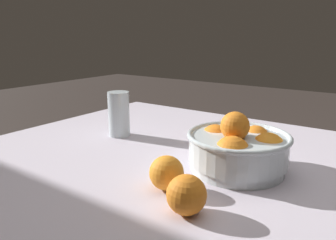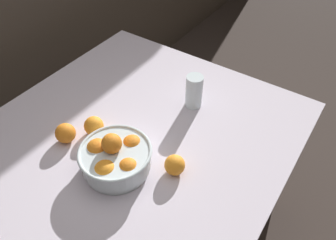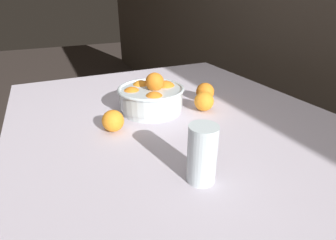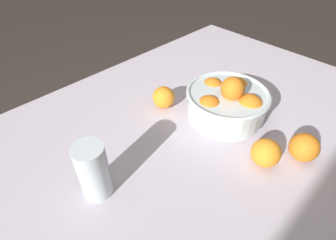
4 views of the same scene
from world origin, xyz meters
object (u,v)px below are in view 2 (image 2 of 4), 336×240
(fruit_bowl, at_px, (116,158))
(orange_loose_aside, at_px, (175,165))
(orange_loose_front, at_px, (94,126))
(orange_loose_near_bowl, at_px, (65,133))
(juice_glass, at_px, (194,93))

(fruit_bowl, xyz_separation_m, orange_loose_aside, (0.10, -0.17, -0.02))
(fruit_bowl, height_order, orange_loose_aside, fruit_bowl)
(fruit_bowl, distance_m, orange_loose_front, 0.20)
(orange_loose_near_bowl, height_order, orange_loose_front, same)
(juice_glass, distance_m, orange_loose_aside, 0.36)
(fruit_bowl, distance_m, orange_loose_aside, 0.20)
(juice_glass, distance_m, orange_loose_near_bowl, 0.52)
(fruit_bowl, xyz_separation_m, orange_loose_near_bowl, (-0.00, 0.24, -0.02))
(fruit_bowl, height_order, orange_loose_front, fruit_bowl)
(orange_loose_near_bowl, relative_size, orange_loose_aside, 1.06)
(orange_loose_front, height_order, orange_loose_aside, orange_loose_front)
(orange_loose_near_bowl, relative_size, orange_loose_front, 1.01)
(fruit_bowl, relative_size, orange_loose_front, 3.32)
(orange_loose_near_bowl, bearing_deg, orange_loose_front, -34.52)
(juice_glass, xyz_separation_m, orange_loose_front, (-0.35, 0.23, -0.03))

